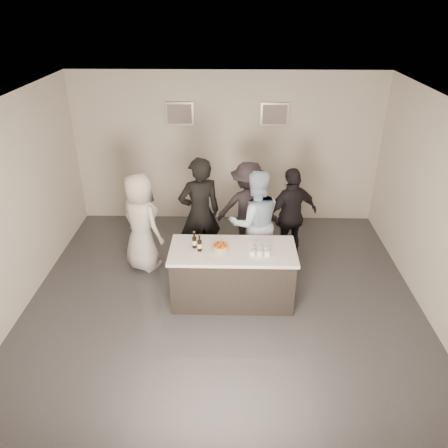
{
  "coord_description": "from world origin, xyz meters",
  "views": [
    {
      "loc": [
        0.14,
        -5.3,
        4.21
      ],
      "look_at": [
        0.0,
        0.5,
        1.15
      ],
      "focal_mm": 35.0,
      "sensor_mm": 36.0,
      "label": 1
    }
  ],
  "objects_px": {
    "bar_counter": "(233,275)",
    "person_guest_right": "(291,216)",
    "person_main_blue": "(255,222)",
    "person_guest_back": "(248,208)",
    "beer_bottle_b": "(200,243)",
    "person_main_black": "(200,214)",
    "beer_bottle_a": "(194,240)",
    "cake": "(220,248)",
    "person_guest_left": "(141,223)"
  },
  "relations": [
    {
      "from": "beer_bottle_b",
      "to": "person_main_blue",
      "type": "xyz_separation_m",
      "value": [
        0.84,
        0.9,
        -0.13
      ]
    },
    {
      "from": "cake",
      "to": "person_main_black",
      "type": "distance_m",
      "value": 1.08
    },
    {
      "from": "bar_counter",
      "to": "person_main_black",
      "type": "distance_m",
      "value": 1.26
    },
    {
      "from": "person_guest_back",
      "to": "cake",
      "type": "bearing_deg",
      "value": 82.38
    },
    {
      "from": "person_guest_right",
      "to": "bar_counter",
      "type": "bearing_deg",
      "value": 24.88
    },
    {
      "from": "cake",
      "to": "person_main_blue",
      "type": "distance_m",
      "value": 1.03
    },
    {
      "from": "beer_bottle_b",
      "to": "person_main_black",
      "type": "height_order",
      "value": "person_main_black"
    },
    {
      "from": "person_main_black",
      "to": "person_main_blue",
      "type": "xyz_separation_m",
      "value": [
        0.91,
        -0.14,
        -0.08
      ]
    },
    {
      "from": "person_main_black",
      "to": "person_guest_back",
      "type": "xyz_separation_m",
      "value": [
        0.82,
        0.5,
        -0.13
      ]
    },
    {
      "from": "bar_counter",
      "to": "beer_bottle_b",
      "type": "xyz_separation_m",
      "value": [
        -0.48,
        -0.05,
        0.58
      ]
    },
    {
      "from": "person_main_blue",
      "to": "person_main_black",
      "type": "bearing_deg",
      "value": -20.53
    },
    {
      "from": "person_main_black",
      "to": "person_guest_right",
      "type": "bearing_deg",
      "value": 167.13
    },
    {
      "from": "person_main_blue",
      "to": "person_guest_back",
      "type": "bearing_deg",
      "value": -93.28
    },
    {
      "from": "person_guest_right",
      "to": "person_main_blue",
      "type": "bearing_deg",
      "value": 3.48
    },
    {
      "from": "person_guest_left",
      "to": "person_guest_right",
      "type": "distance_m",
      "value": 2.54
    },
    {
      "from": "beer_bottle_a",
      "to": "person_guest_left",
      "type": "height_order",
      "value": "person_guest_left"
    },
    {
      "from": "bar_counter",
      "to": "person_guest_left",
      "type": "bearing_deg",
      "value": 149.5
    },
    {
      "from": "beer_bottle_a",
      "to": "person_main_blue",
      "type": "bearing_deg",
      "value": 41.32
    },
    {
      "from": "bar_counter",
      "to": "person_guest_right",
      "type": "distance_m",
      "value": 1.61
    },
    {
      "from": "beer_bottle_a",
      "to": "bar_counter",
      "type": "bearing_deg",
      "value": -4.18
    },
    {
      "from": "person_main_blue",
      "to": "person_guest_back",
      "type": "xyz_separation_m",
      "value": [
        -0.1,
        0.65,
        -0.05
      ]
    },
    {
      "from": "person_main_blue",
      "to": "beer_bottle_a",
      "type": "bearing_deg",
      "value": 29.66
    },
    {
      "from": "person_guest_back",
      "to": "person_guest_right",
      "type": "bearing_deg",
      "value": 166.87
    },
    {
      "from": "cake",
      "to": "person_guest_back",
      "type": "xyz_separation_m",
      "value": [
        0.45,
        1.52,
        -0.09
      ]
    },
    {
      "from": "beer_bottle_b",
      "to": "person_main_blue",
      "type": "bearing_deg",
      "value": 47.11
    },
    {
      "from": "bar_counter",
      "to": "beer_bottle_b",
      "type": "bearing_deg",
      "value": -174.01
    },
    {
      "from": "beer_bottle_b",
      "to": "person_guest_right",
      "type": "xyz_separation_m",
      "value": [
        1.47,
        1.26,
        -0.17
      ]
    },
    {
      "from": "person_main_blue",
      "to": "person_guest_back",
      "type": "relative_size",
      "value": 1.06
    },
    {
      "from": "cake",
      "to": "beer_bottle_b",
      "type": "bearing_deg",
      "value": -174.39
    },
    {
      "from": "bar_counter",
      "to": "person_main_blue",
      "type": "xyz_separation_m",
      "value": [
        0.36,
        0.85,
        0.45
      ]
    },
    {
      "from": "beer_bottle_b",
      "to": "person_guest_left",
      "type": "distance_m",
      "value": 1.43
    },
    {
      "from": "beer_bottle_b",
      "to": "person_main_blue",
      "type": "distance_m",
      "value": 1.24
    },
    {
      "from": "person_main_black",
      "to": "beer_bottle_a",
      "type": "bearing_deg",
      "value": 68.76
    },
    {
      "from": "person_main_black",
      "to": "beer_bottle_b",
      "type": "bearing_deg",
      "value": 73.38
    },
    {
      "from": "person_main_blue",
      "to": "bar_counter",
      "type": "bearing_deg",
      "value": 55.6
    },
    {
      "from": "bar_counter",
      "to": "person_guest_right",
      "type": "relative_size",
      "value": 1.09
    },
    {
      "from": "cake",
      "to": "beer_bottle_a",
      "type": "xyz_separation_m",
      "value": [
        -0.38,
        0.06,
        0.09
      ]
    },
    {
      "from": "cake",
      "to": "beer_bottle_a",
      "type": "relative_size",
      "value": 0.9
    },
    {
      "from": "person_guest_right",
      "to": "person_guest_back",
      "type": "xyz_separation_m",
      "value": [
        -0.73,
        0.29,
        -0.01
      ]
    },
    {
      "from": "beer_bottle_a",
      "to": "beer_bottle_b",
      "type": "relative_size",
      "value": 1.0
    },
    {
      "from": "beer_bottle_b",
      "to": "cake",
      "type": "bearing_deg",
      "value": 5.61
    },
    {
      "from": "person_guest_back",
      "to": "person_main_black",
      "type": "bearing_deg",
      "value": 40.44
    },
    {
      "from": "bar_counter",
      "to": "beer_bottle_a",
      "type": "bearing_deg",
      "value": 175.82
    },
    {
      "from": "person_main_black",
      "to": "cake",
      "type": "bearing_deg",
      "value": 89.39
    },
    {
      "from": "bar_counter",
      "to": "beer_bottle_a",
      "type": "relative_size",
      "value": 7.15
    },
    {
      "from": "bar_counter",
      "to": "beer_bottle_a",
      "type": "height_order",
      "value": "beer_bottle_a"
    },
    {
      "from": "person_main_black",
      "to": "bar_counter",
      "type": "bearing_deg",
      "value": 98.52
    },
    {
      "from": "bar_counter",
      "to": "person_guest_left",
      "type": "distance_m",
      "value": 1.82
    },
    {
      "from": "person_main_black",
      "to": "person_guest_left",
      "type": "xyz_separation_m",
      "value": [
        -0.97,
        -0.09,
        -0.13
      ]
    },
    {
      "from": "beer_bottle_a",
      "to": "beer_bottle_b",
      "type": "distance_m",
      "value": 0.12
    }
  ]
}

